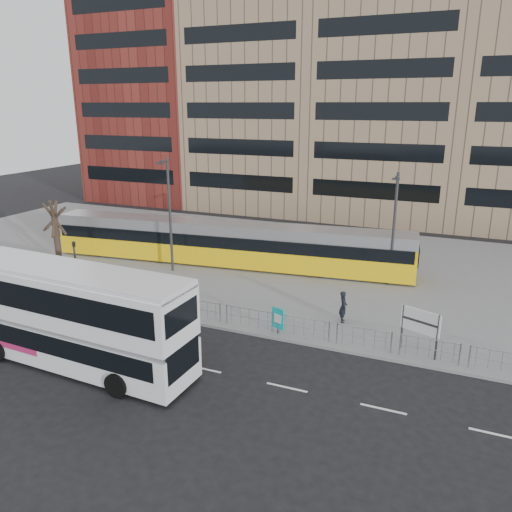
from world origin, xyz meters
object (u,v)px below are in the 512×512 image
at_px(double_decker_bus, 74,314).
at_px(tram, 227,243).
at_px(pedestrian, 343,307).
at_px(traffic_light_west, 75,259).
at_px(lamp_post_east, 394,225).
at_px(bare_tree, 52,198).
at_px(lamp_post_west, 169,211).
at_px(station_sign, 420,324).
at_px(ad_panel, 278,319).

bearing_deg(double_decker_bus, tram, 92.97).
height_order(tram, pedestrian, tram).
relative_size(traffic_light_west, lamp_post_east, 0.42).
relative_size(lamp_post_east, bare_tree, 1.05).
height_order(pedestrian, lamp_post_west, lamp_post_west).
distance_m(double_decker_bus, pedestrian, 13.60).
height_order(station_sign, pedestrian, station_sign).
bearing_deg(traffic_light_west, lamp_post_west, 67.10).
relative_size(double_decker_bus, lamp_post_west, 1.47).
distance_m(double_decker_bus, bare_tree, 16.24).
relative_size(double_decker_bus, pedestrian, 6.64).
relative_size(pedestrian, bare_tree, 0.25).
bearing_deg(pedestrian, lamp_post_east, -30.68).
bearing_deg(bare_tree, station_sign, -9.31).
bearing_deg(station_sign, bare_tree, -168.32).
bearing_deg(tram, lamp_post_west, -141.96).
distance_m(station_sign, lamp_post_west, 18.48).
height_order(double_decker_bus, bare_tree, bare_tree).
bearing_deg(pedestrian, tram, 37.99).
distance_m(station_sign, traffic_light_west, 20.90).
xyz_separation_m(ad_panel, traffic_light_west, (-14.07, 1.21, 1.16)).
relative_size(station_sign, pedestrian, 1.26).
bearing_deg(traffic_light_west, pedestrian, 16.29).
height_order(pedestrian, lamp_post_east, lamp_post_east).
height_order(lamp_post_east, bare_tree, lamp_post_east).
xyz_separation_m(pedestrian, lamp_post_west, (-13.15, 3.87, 3.44)).
bearing_deg(lamp_post_east, traffic_light_west, -155.38).
distance_m(lamp_post_east, bare_tree, 23.68).
relative_size(tram, traffic_light_west, 8.60).
bearing_deg(station_sign, tram, 169.24).
height_order(double_decker_bus, tram, double_decker_bus).
height_order(station_sign, ad_panel, station_sign).
xyz_separation_m(double_decker_bus, station_sign, (14.21, 6.81, -0.81)).
bearing_deg(lamp_post_west, station_sign, -19.26).
xyz_separation_m(lamp_post_east, bare_tree, (-23.19, -4.75, 0.88)).
relative_size(tram, station_sign, 12.04).
relative_size(tram, ad_panel, 18.99).
distance_m(double_decker_bus, tram, 15.71).
distance_m(tram, traffic_light_west, 10.53).
xyz_separation_m(lamp_post_west, bare_tree, (-8.59, -1.79, 0.58)).
bearing_deg(traffic_light_west, ad_panel, 6.19).
distance_m(pedestrian, lamp_post_west, 14.13).
bearing_deg(tram, double_decker_bus, -95.94).
height_order(lamp_post_west, lamp_post_east, lamp_post_west).
distance_m(station_sign, pedestrian, 4.68).
bearing_deg(tram, lamp_post_east, -5.90).
xyz_separation_m(station_sign, ad_panel, (-6.82, -0.58, -0.72)).
height_order(station_sign, lamp_post_west, lamp_post_west).
distance_m(ad_panel, lamp_post_west, 12.83).
bearing_deg(station_sign, ad_panel, -154.17).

